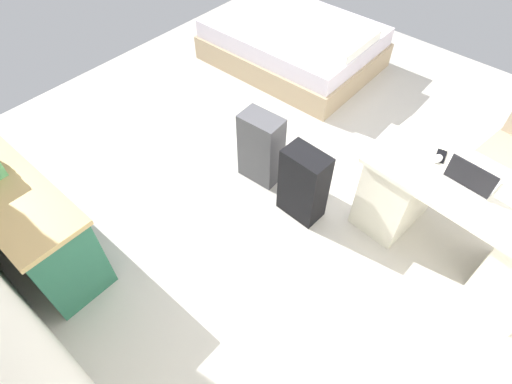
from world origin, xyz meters
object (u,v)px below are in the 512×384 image
(credenza, at_px, (11,205))
(bed, at_px, (294,44))
(cell_phone_by_mouse, at_px, (441,156))
(desk, at_px, (458,221))
(suitcase_black, at_px, (303,185))
(computer_mouse, at_px, (438,159))
(laptop, at_px, (471,178))
(suitcase_spare_grey, at_px, (261,148))

(credenza, bearing_deg, bed, -90.53)
(credenza, xyz_separation_m, cell_phone_by_mouse, (-2.27, -2.20, 0.37))
(desk, distance_m, suitcase_black, 1.16)
(credenza, bearing_deg, desk, -141.29)
(desk, bearing_deg, bed, -27.98)
(suitcase_black, relative_size, computer_mouse, 6.62)
(suitcase_black, distance_m, cell_phone_by_mouse, 1.03)
(bed, bearing_deg, credenza, 89.47)
(desk, xyz_separation_m, cell_phone_by_mouse, (0.32, -0.13, 0.36))
(laptop, bearing_deg, credenza, 39.63)
(suitcase_spare_grey, bearing_deg, bed, -64.06)
(suitcase_black, bearing_deg, credenza, 50.12)
(credenza, distance_m, laptop, 3.30)
(suitcase_spare_grey, distance_m, computer_mouse, 1.42)
(desk, distance_m, bed, 2.90)
(desk, bearing_deg, suitcase_black, 20.97)
(desk, distance_m, cell_phone_by_mouse, 0.50)
(laptop, bearing_deg, computer_mouse, -13.61)
(bed, distance_m, suitcase_spare_grey, 1.93)
(bed, relative_size, suitcase_spare_grey, 2.87)
(suitcase_black, relative_size, suitcase_spare_grey, 0.99)
(desk, relative_size, computer_mouse, 14.88)
(laptop, bearing_deg, suitcase_spare_grey, 12.35)
(cell_phone_by_mouse, bearing_deg, desk, 145.50)
(desk, distance_m, credenza, 3.32)
(cell_phone_by_mouse, bearing_deg, bed, -41.69)
(bed, xyz_separation_m, suitcase_spare_grey, (-0.95, 1.68, 0.09))
(computer_mouse, height_order, cell_phone_by_mouse, computer_mouse)
(bed, bearing_deg, suitcase_spare_grey, 119.33)
(suitcase_black, height_order, suitcase_spare_grey, suitcase_spare_grey)
(bed, relative_size, cell_phone_by_mouse, 14.14)
(suitcase_black, relative_size, laptop, 2.02)
(cell_phone_by_mouse, bearing_deg, laptop, 142.96)
(cell_phone_by_mouse, bearing_deg, credenza, 31.26)
(laptop, xyz_separation_m, cell_phone_by_mouse, (0.25, -0.11, -0.04))
(bed, height_order, computer_mouse, computer_mouse)
(computer_mouse, bearing_deg, suitcase_spare_grey, 21.84)
(desk, height_order, bed, desk)
(laptop, bearing_deg, suitcase_black, 22.87)
(computer_mouse, bearing_deg, cell_phone_by_mouse, -88.99)
(credenza, relative_size, suitcase_black, 2.72)
(bed, distance_m, cell_phone_by_mouse, 2.61)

